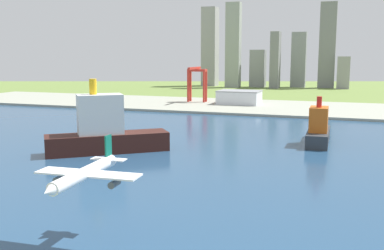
% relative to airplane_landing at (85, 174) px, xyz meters
% --- Properties ---
extents(ground_plane, '(2400.00, 2400.00, 0.00)m').
position_rel_airplane_landing_xyz_m(ground_plane, '(7.39, 190.31, -23.27)').
color(ground_plane, olive).
extents(water_bay, '(840.00, 360.00, 0.15)m').
position_rel_airplane_landing_xyz_m(water_bay, '(7.39, 130.31, -23.19)').
color(water_bay, navy).
rests_on(water_bay, ground).
extents(industrial_pier, '(840.00, 140.00, 2.50)m').
position_rel_airplane_landing_xyz_m(industrial_pier, '(7.39, 380.31, -22.02)').
color(industrial_pier, '#989B8B').
rests_on(industrial_pier, ground).
extents(airplane_landing, '(33.03, 39.01, 12.58)m').
position_rel_airplane_landing_xyz_m(airplane_landing, '(0.00, 0.00, 0.00)').
color(airplane_landing, white).
extents(cargo_ship, '(68.20, 58.83, 44.21)m').
position_rel_airplane_landing_xyz_m(cargo_ship, '(-64.51, 121.77, -10.47)').
color(cargo_ship, '#381914').
rests_on(cargo_ship, water_bay).
extents(container_barge, '(14.66, 50.41, 31.78)m').
position_rel_airplane_landing_xyz_m(container_barge, '(54.38, 192.00, -14.18)').
color(container_barge, '#2D3338').
rests_on(container_barge, water_bay).
extents(port_crane_red, '(22.13, 39.70, 41.56)m').
position_rel_airplane_landing_xyz_m(port_crane_red, '(-100.26, 396.60, 8.62)').
color(port_crane_red, '#B72D23').
rests_on(port_crane_red, industrial_pier).
extents(warehouse_main, '(47.16, 35.29, 15.39)m').
position_rel_airplane_landing_xyz_m(warehouse_main, '(-47.05, 391.60, -13.05)').
color(warehouse_main, silver).
rests_on(warehouse_main, industrial_pier).
extents(distant_skyline, '(263.01, 59.60, 148.85)m').
position_rel_airplane_landing_xyz_m(distant_skyline, '(-85.85, 703.95, 38.37)').
color(distant_skyline, '#959397').
rests_on(distant_skyline, ground).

